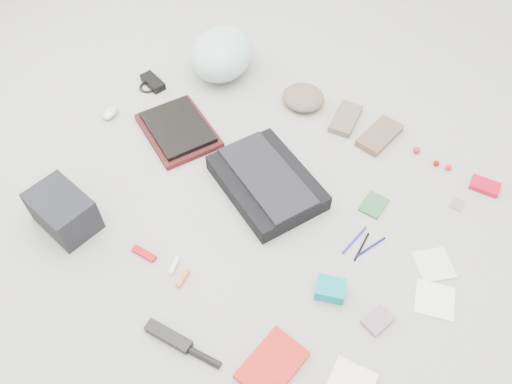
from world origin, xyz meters
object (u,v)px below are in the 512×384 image
Objects in this scene: messenger_bag at (267,182)px; laptop at (178,127)px; accordion_wallet at (330,289)px; book_red at (272,365)px; camera_bag at (63,211)px; bike_helmet at (222,53)px.

messenger_bag is 1.39× the size of laptop.
laptop is 3.20× the size of accordion_wallet.
book_red is (0.86, -0.57, -0.02)m from laptop.
camera_bag reaches higher than messenger_bag.
laptop is 0.92m from accordion_wallet.
camera_bag is (-0.48, -0.54, 0.04)m from messenger_bag.
camera_bag is at bearing 176.14° from accordion_wallet.
bike_helmet reaches higher than accordion_wallet.
book_red is (0.88, 0.00, -0.06)m from camera_bag.
bike_helmet is (-0.09, 0.42, 0.07)m from laptop.
camera_bag is (0.07, -0.99, -0.03)m from bike_helmet.
book_red is at bearing -9.28° from laptop.
bike_helmet is 1.70× the size of book_red.
laptop is 1.50× the size of book_red.
messenger_bag reaches higher than accordion_wallet.
book_red is at bearing -64.07° from bike_helmet.
accordion_wallet is at bearing 7.49° from laptop.
messenger_bag is at bearing 54.43° from camera_bag.
accordion_wallet reaches higher than laptop.
bike_helmet reaches higher than book_red.
camera_bag is at bearing -108.92° from messenger_bag.
messenger_bag is 1.87× the size of camera_bag.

